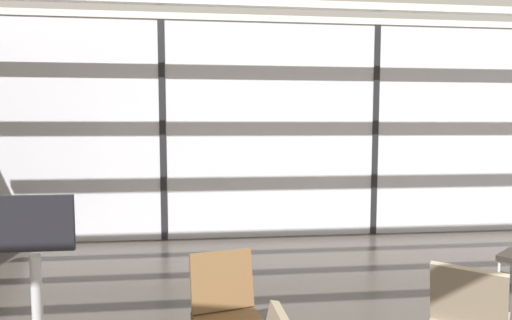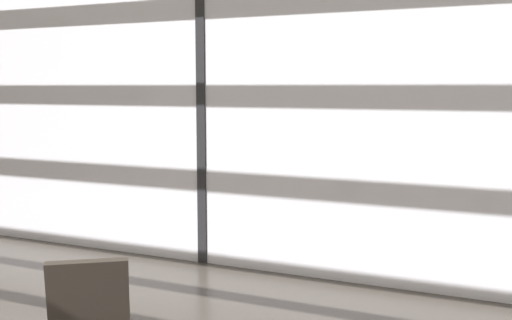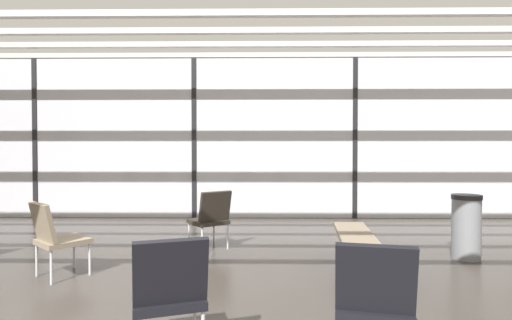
% 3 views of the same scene
% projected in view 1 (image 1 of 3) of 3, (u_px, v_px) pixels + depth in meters
% --- Properties ---
extents(glass_curtain_wall, '(14.00, 0.08, 3.49)m').
position_uv_depth(glass_curtain_wall, '(374.00, 131.00, 6.90)').
color(glass_curtain_wall, silver).
rests_on(glass_curtain_wall, ground).
extents(window_mullion_0, '(0.10, 0.12, 3.49)m').
position_uv_depth(window_mullion_0, '(163.00, 132.00, 6.54)').
color(window_mullion_0, black).
rests_on(window_mullion_0, ground).
extents(window_mullion_1, '(0.10, 0.12, 3.49)m').
position_uv_depth(window_mullion_1, '(374.00, 131.00, 6.90)').
color(window_mullion_1, black).
rests_on(window_mullion_1, ground).
extents(parked_airplane, '(14.27, 4.11, 4.11)m').
position_uv_depth(parked_airplane, '(258.00, 119.00, 13.11)').
color(parked_airplane, '#B2BCD6').
rests_on(parked_airplane, ground).
extents(lounge_chair_2, '(0.71, 0.71, 0.87)m').
position_uv_depth(lounge_chair_2, '(469.00, 312.00, 2.94)').
color(lounge_chair_2, '#7F705B').
rests_on(lounge_chair_2, ground).
extents(lounge_chair_3, '(0.58, 0.62, 0.87)m').
position_uv_depth(lounge_chair_3, '(226.00, 307.00, 3.03)').
color(lounge_chair_3, brown).
rests_on(lounge_chair_3, ground).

